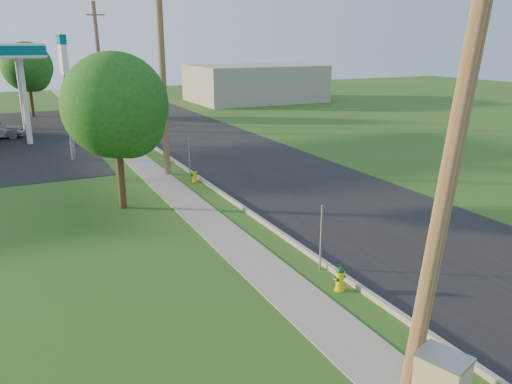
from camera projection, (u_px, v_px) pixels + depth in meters
ground_plane at (415, 345)px, 11.06m from camera, size 140.00×140.00×0.00m
road at (329, 198)px, 21.55m from camera, size 8.00×120.00×0.02m
curb at (245, 209)px, 19.85m from camera, size 0.15×120.00×0.15m
sidewalk at (204, 217)px, 19.12m from camera, size 1.50×120.00×0.03m
utility_pole_near at (455, 142)px, 8.56m from camera, size 1.40×0.32×9.48m
utility_pole_mid at (163, 75)px, 24.00m from camera, size 1.40×0.32×9.80m
utility_pole_far at (100, 64)px, 39.52m from camera, size 1.40×0.32×9.50m
sign_post_near at (321, 238)px, 14.49m from camera, size 0.05×0.04×2.00m
sign_post_mid at (189, 157)px, 24.63m from camera, size 0.05×0.04×2.00m
sign_post_far at (133, 123)px, 35.13m from camera, size 0.05×0.04×2.00m
price_pylon at (63, 62)px, 26.95m from camera, size 0.34×2.04×6.85m
distant_building at (255, 83)px, 56.77m from camera, size 14.00×10.00×4.00m
tree_verge at (118, 110)px, 19.12m from camera, size 4.07×4.07×6.17m
tree_lot at (29, 69)px, 43.83m from camera, size 4.33×4.33×6.56m
hydrant_near at (340, 279)px, 13.41m from camera, size 0.37×0.33×0.72m
hydrant_mid at (195, 175)px, 23.94m from camera, size 0.37×0.33×0.71m
hydrant_far at (141, 138)px, 32.89m from camera, size 0.39×0.35×0.77m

